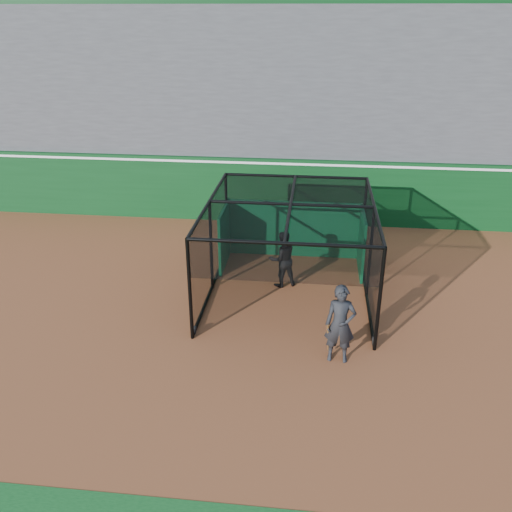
# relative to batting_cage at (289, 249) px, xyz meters

# --- Properties ---
(ground) EXTENTS (120.00, 120.00, 0.00)m
(ground) POSITION_rel_batting_cage_xyz_m (-0.96, -2.66, -1.35)
(ground) COLOR brown
(ground) RESTS_ON ground
(outfield_wall) EXTENTS (50.00, 0.50, 2.50)m
(outfield_wall) POSITION_rel_batting_cage_xyz_m (-0.96, 5.84, -0.07)
(outfield_wall) COLOR #0A3B15
(outfield_wall) RESTS_ON ground
(grandstand) EXTENTS (50.00, 7.85, 8.95)m
(grandstand) POSITION_rel_batting_cage_xyz_m (-0.96, 9.61, 3.12)
(grandstand) COLOR #4C4C4F
(grandstand) RESTS_ON ground
(batting_cage) EXTENTS (4.62, 5.58, 2.71)m
(batting_cage) POSITION_rel_batting_cage_xyz_m (0.00, 0.00, 0.00)
(batting_cage) COLOR black
(batting_cage) RESTS_ON ground
(batter) EXTENTS (1.03, 0.94, 1.72)m
(batter) POSITION_rel_batting_cage_xyz_m (-0.22, 0.40, -0.49)
(batter) COLOR black
(batter) RESTS_ON ground
(on_deck_player) EXTENTS (0.72, 0.48, 1.94)m
(on_deck_player) POSITION_rel_batting_cage_xyz_m (1.36, -3.27, -0.39)
(on_deck_player) COLOR black
(on_deck_player) RESTS_ON ground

